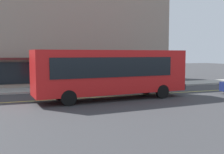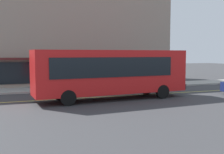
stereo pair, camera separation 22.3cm
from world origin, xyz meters
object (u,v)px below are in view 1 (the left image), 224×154
object	(u,v)px
bus	(113,72)
traffic_light	(52,62)
pedestrian_waiting	(165,75)
pedestrian_near_storefront	(174,74)
pedestrian_mid_block	(39,77)

from	to	relation	value
bus	traffic_light	bearing A→B (deg)	121.80
bus	pedestrian_waiting	world-z (taller)	bus
pedestrian_near_storefront	pedestrian_waiting	xyz separation A→B (m)	(-1.49, -0.50, -0.01)
pedestrian_near_storefront	pedestrian_mid_block	xyz separation A→B (m)	(-14.34, -1.32, 0.18)
traffic_light	pedestrian_mid_block	distance (m)	1.65
traffic_light	pedestrian_waiting	distance (m)	11.92
bus	pedestrian_near_storefront	bearing A→B (deg)	35.68
pedestrian_near_storefront	pedestrian_mid_block	bearing A→B (deg)	-174.75
traffic_light	pedestrian_mid_block	world-z (taller)	traffic_light
bus	pedestrian_waiting	size ratio (longest dim) A/B	7.20
pedestrian_near_storefront	bus	bearing A→B (deg)	-144.32
traffic_light	pedestrian_mid_block	xyz separation A→B (m)	(-1.07, 0.16, -1.25)
pedestrian_waiting	pedestrian_mid_block	distance (m)	12.88
bus	pedestrian_mid_block	bearing A→B (deg)	128.25
traffic_light	pedestrian_near_storefront	bearing A→B (deg)	6.37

